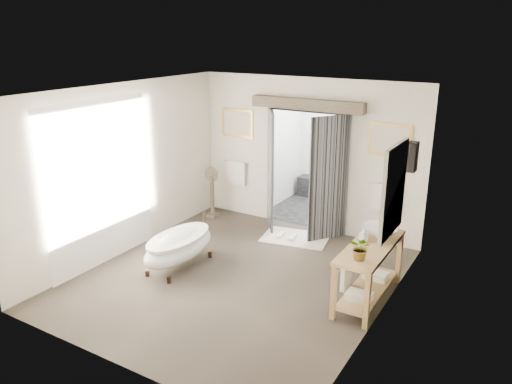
# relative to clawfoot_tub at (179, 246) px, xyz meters

# --- Properties ---
(ground_plane) EXTENTS (5.00, 5.00, 0.00)m
(ground_plane) POSITION_rel_clawfoot_tub_xyz_m (1.02, 0.14, -0.36)
(ground_plane) COLOR #463D31
(room_shell) EXTENTS (4.52, 5.02, 2.91)m
(room_shell) POSITION_rel_clawfoot_tub_xyz_m (0.98, 0.03, 1.50)
(room_shell) COLOR beige
(room_shell) RESTS_ON ground_plane
(shower_room) EXTENTS (2.22, 2.01, 2.51)m
(shower_room) POSITION_rel_clawfoot_tub_xyz_m (1.02, 4.14, 0.54)
(shower_room) COLOR black
(shower_room) RESTS_ON ground_plane
(back_wall_dressing) EXTENTS (3.82, 0.74, 2.52)m
(back_wall_dressing) POSITION_rel_clawfoot_tub_xyz_m (1.02, 2.46, 1.20)
(back_wall_dressing) COLOR black
(back_wall_dressing) RESTS_ON ground_plane
(clawfoot_tub) EXTENTS (0.68, 1.51, 0.74)m
(clawfoot_tub) POSITION_rel_clawfoot_tub_xyz_m (0.00, 0.00, 0.00)
(clawfoot_tub) COLOR #382419
(clawfoot_tub) RESTS_ON ground_plane
(vanity) EXTENTS (0.57, 1.60, 0.85)m
(vanity) POSITION_rel_clawfoot_tub_xyz_m (2.97, 0.55, 0.14)
(vanity) COLOR #A87D52
(vanity) RESTS_ON ground_plane
(pedestal_mirror) EXTENTS (0.32, 0.21, 1.08)m
(pedestal_mirror) POSITION_rel_clawfoot_tub_xyz_m (-0.87, 2.15, 0.10)
(pedestal_mirror) COLOR brown
(pedestal_mirror) RESTS_ON ground_plane
(rug) EXTENTS (1.33, 1.01, 0.01)m
(rug) POSITION_rel_clawfoot_tub_xyz_m (1.11, 2.02, -0.35)
(rug) COLOR beige
(rug) RESTS_ON ground_plane
(slippers) EXTENTS (0.39, 0.28, 0.05)m
(slippers) POSITION_rel_clawfoot_tub_xyz_m (0.97, 1.94, -0.32)
(slippers) COLOR white
(slippers) RESTS_ON rug
(basin) EXTENTS (0.52, 0.52, 0.18)m
(basin) POSITION_rel_clawfoot_tub_xyz_m (3.01, 0.88, 0.58)
(basin) COLOR white
(basin) RESTS_ON vanity
(plant) EXTENTS (0.32, 0.29, 0.33)m
(plant) POSITION_rel_clawfoot_tub_xyz_m (3.02, 0.04, 0.65)
(plant) COLOR gray
(plant) RESTS_ON vanity
(soap_bottle_a) EXTENTS (0.12, 0.12, 0.20)m
(soap_bottle_a) POSITION_rel_clawfoot_tub_xyz_m (2.85, 0.64, 0.59)
(soap_bottle_a) COLOR gray
(soap_bottle_a) RESTS_ON vanity
(soap_bottle_b) EXTENTS (0.13, 0.13, 0.15)m
(soap_bottle_b) POSITION_rel_clawfoot_tub_xyz_m (2.89, 1.14, 0.56)
(soap_bottle_b) COLOR gray
(soap_bottle_b) RESTS_ON vanity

